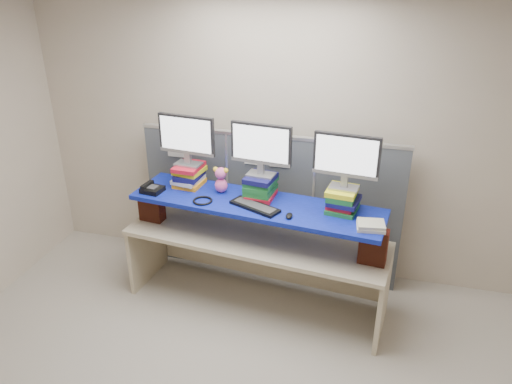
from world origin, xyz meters
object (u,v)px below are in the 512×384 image
(monitor_center, at_px, (261,147))
(desk, at_px, (256,250))
(desk_phone, at_px, (152,189))
(monitor_right, at_px, (346,158))
(keyboard, at_px, (255,206))
(monitor_left, at_px, (187,137))
(blue_board, at_px, (256,204))

(monitor_center, bearing_deg, desk, -90.55)
(desk, distance_m, desk_phone, 1.11)
(desk, relative_size, monitor_right, 4.53)
(keyboard, bearing_deg, monitor_right, 35.32)
(monitor_left, relative_size, monitor_right, 1.00)
(blue_board, bearing_deg, monitor_right, 9.12)
(monitor_left, height_order, monitor_right, same)
(blue_board, height_order, keyboard, keyboard)
(monitor_center, xyz_separation_m, keyboard, (0.00, -0.22, -0.47))
(desk, bearing_deg, monitor_center, 89.45)
(desk, xyz_separation_m, keyboard, (0.02, -0.11, 0.51))
(monitor_right, bearing_deg, keyboard, -162.66)
(desk, distance_m, keyboard, 0.52)
(monitor_left, distance_m, monitor_center, 0.72)
(desk, distance_m, monitor_right, 1.23)
(keyboard, distance_m, desk_phone, 1.00)
(blue_board, bearing_deg, monitor_center, 89.45)
(desk, relative_size, monitor_center, 4.53)
(monitor_center, relative_size, desk_phone, 2.68)
(monitor_left, distance_m, monitor_right, 1.46)
(desk, height_order, monitor_right, monitor_right)
(monitor_left, xyz_separation_m, desk_phone, (-0.28, -0.23, -0.45))
(monitor_center, bearing_deg, keyboard, -82.85)
(blue_board, distance_m, desk_phone, 0.98)
(desk, xyz_separation_m, blue_board, (0.00, -0.00, 0.48))
(keyboard, bearing_deg, monitor_center, 115.12)
(keyboard, height_order, desk_phone, desk_phone)
(monitor_right, relative_size, keyboard, 1.14)
(monitor_center, height_order, keyboard, monitor_center)
(monitor_left, relative_size, keyboard, 1.14)
(blue_board, xyz_separation_m, monitor_right, (0.75, 0.04, 0.50))
(monitor_right, height_order, keyboard, monitor_right)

